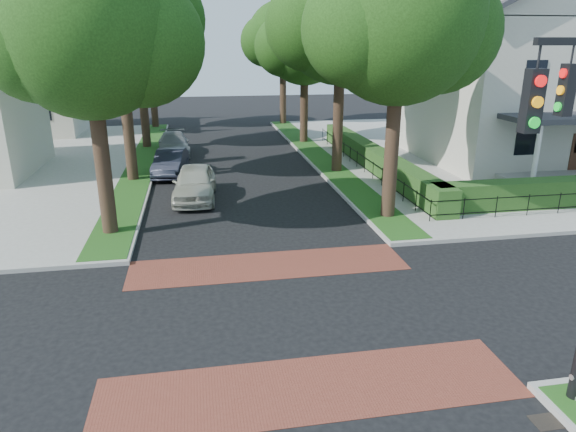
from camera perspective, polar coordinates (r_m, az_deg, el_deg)
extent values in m
plane|color=black|center=(14.08, -0.31, -10.78)|extent=(120.00, 120.00, 0.00)
cube|color=gray|center=(38.45, 24.44, 6.77)|extent=(30.00, 30.00, 0.15)
cube|color=brown|center=(16.90, -2.16, -5.50)|extent=(9.00, 2.20, 0.01)
cube|color=brown|center=(11.45, 2.57, -18.53)|extent=(9.00, 2.20, 0.01)
cube|color=black|center=(11.78, 27.00, -19.68)|extent=(0.65, 0.45, 0.01)
cube|color=#174E16|center=(32.77, 3.34, 6.75)|extent=(1.60, 29.80, 0.02)
cube|color=#174E16|center=(32.08, -15.89, 5.81)|extent=(1.60, 29.80, 0.02)
cylinder|color=black|center=(20.76, 11.60, 9.73)|extent=(0.56, 0.56, 7.35)
sphere|color=black|center=(20.54, 12.35, 20.48)|extent=(6.20, 6.20, 6.20)
sphere|color=black|center=(21.49, 16.41, 19.01)|extent=(4.65, 4.65, 4.65)
sphere|color=black|center=(19.82, 8.09, 19.92)|extent=(4.34, 4.34, 4.34)
sphere|color=black|center=(22.05, 11.10, 21.71)|extent=(4.03, 4.03, 4.03)
cylinder|color=black|center=(28.27, 5.65, 12.67)|extent=(0.56, 0.56, 7.70)
sphere|color=black|center=(28.14, 5.93, 20.93)|extent=(6.60, 6.60, 6.60)
sphere|color=black|center=(28.95, 9.41, 19.94)|extent=(4.95, 4.95, 4.95)
sphere|color=black|center=(27.54, 2.50, 20.44)|extent=(4.62, 4.62, 4.62)
sphere|color=black|center=(29.78, 5.24, 21.79)|extent=(4.29, 4.29, 4.29)
cylinder|color=black|center=(37.03, 1.81, 13.34)|extent=(0.56, 0.56, 6.65)
sphere|color=black|center=(36.87, 1.87, 18.79)|extent=(5.80, 5.80, 5.80)
sphere|color=black|center=(37.52, 4.27, 18.14)|extent=(4.35, 4.35, 4.35)
sphere|color=black|center=(36.40, -0.42, 18.33)|extent=(4.06, 4.06, 4.06)
sphere|color=black|center=(38.31, 1.56, 19.54)|extent=(3.77, 3.77, 3.77)
cylinder|color=black|center=(45.83, -0.57, 14.60)|extent=(0.56, 0.56, 7.00)
sphere|color=black|center=(45.71, -0.58, 19.23)|extent=(6.00, 6.00, 6.00)
sphere|color=black|center=(46.31, 1.48, 18.73)|extent=(4.50, 4.50, 4.50)
sphere|color=black|center=(45.29, -2.52, 18.84)|extent=(4.20, 4.20, 4.20)
sphere|color=black|center=(47.22, -0.78, 19.82)|extent=(3.90, 3.90, 3.90)
cylinder|color=black|center=(19.66, -20.17, 7.97)|extent=(0.56, 0.56, 7.00)
sphere|color=black|center=(19.39, -21.45, 18.74)|extent=(6.00, 6.00, 6.00)
sphere|color=black|center=(19.46, -16.14, 18.07)|extent=(4.50, 4.50, 4.50)
sphere|color=black|center=(19.51, -25.96, 17.28)|extent=(4.20, 4.20, 4.20)
sphere|color=black|center=(20.87, -20.56, 20.13)|extent=(3.90, 3.90, 3.90)
cylinder|color=black|center=(27.43, -17.61, 12.09)|extent=(0.56, 0.56, 8.05)
sphere|color=black|center=(27.34, -18.54, 20.96)|extent=(6.40, 6.40, 6.40)
sphere|color=black|center=(27.45, -14.49, 20.45)|extent=(4.80, 4.80, 4.80)
sphere|color=black|center=(27.37, -22.04, 19.95)|extent=(4.48, 4.48, 4.48)
sphere|color=black|center=(28.94, -17.99, 21.83)|extent=(4.16, 4.16, 4.16)
cylinder|color=black|center=(36.40, -15.84, 12.74)|extent=(0.56, 0.56, 6.86)
sphere|color=black|center=(36.24, -16.37, 18.44)|extent=(5.60, 5.60, 5.60)
sphere|color=black|center=(36.43, -13.74, 18.01)|extent=(4.20, 4.20, 4.20)
sphere|color=black|center=(36.20, -18.67, 17.75)|extent=(3.92, 3.92, 3.92)
sphere|color=black|center=(37.64, -16.07, 19.21)|extent=(3.64, 3.64, 3.64)
cylinder|color=black|center=(45.32, -14.85, 14.05)|extent=(0.56, 0.56, 7.14)
sphere|color=black|center=(45.21, -15.27, 18.81)|extent=(6.20, 6.20, 6.20)
sphere|color=black|center=(45.41, -12.94, 18.47)|extent=(4.65, 4.65, 4.65)
sphere|color=black|center=(45.16, -17.31, 18.25)|extent=(4.34, 4.34, 4.34)
sphere|color=black|center=(46.76, -15.04, 19.42)|extent=(4.03, 4.03, 4.03)
cube|color=#1E4618|center=(29.45, 9.60, 6.33)|extent=(1.00, 18.00, 1.20)
cube|color=beige|center=(34.34, 25.33, 12.33)|extent=(12.00, 10.00, 8.00)
cylinder|color=white|center=(26.43, 25.87, 6.09)|extent=(0.24, 0.24, 3.00)
cube|color=beige|center=(46.21, -27.62, 12.27)|extent=(9.00, 8.00, 6.50)
cube|color=brown|center=(43.84, -25.74, 19.00)|extent=(0.80, 0.80, 3.64)
cube|color=black|center=(9.20, 25.52, 11.44)|extent=(0.28, 0.22, 1.00)
cylinder|color=red|center=(9.06, 26.28, 13.30)|extent=(0.18, 0.05, 0.18)
cylinder|color=orange|center=(9.09, 25.99, 11.31)|extent=(0.18, 0.05, 0.18)
cylinder|color=#0CB226|center=(9.13, 25.70, 9.33)|extent=(0.18, 0.05, 0.18)
cube|color=black|center=(11.68, 28.53, 12.19)|extent=(0.22, 0.28, 1.00)
cylinder|color=red|center=(11.59, 28.26, 13.80)|extent=(0.05, 0.18, 0.18)
cylinder|color=orange|center=(11.61, 28.02, 12.24)|extent=(0.05, 0.18, 0.18)
cylinder|color=#0CB226|center=(11.63, 27.78, 10.68)|extent=(0.05, 0.18, 0.18)
imported|color=#B2B2A1|center=(24.09, -10.33, 3.64)|extent=(2.17, 4.77, 1.59)
imported|color=#1F222E|center=(28.95, -12.93, 5.79)|extent=(1.96, 4.37, 1.39)
imported|color=gray|center=(34.44, -12.58, 7.82)|extent=(2.22, 4.87, 1.38)
cylinder|color=#B2B1B3|center=(12.08, 29.18, -15.36)|extent=(0.16, 0.16, 0.12)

